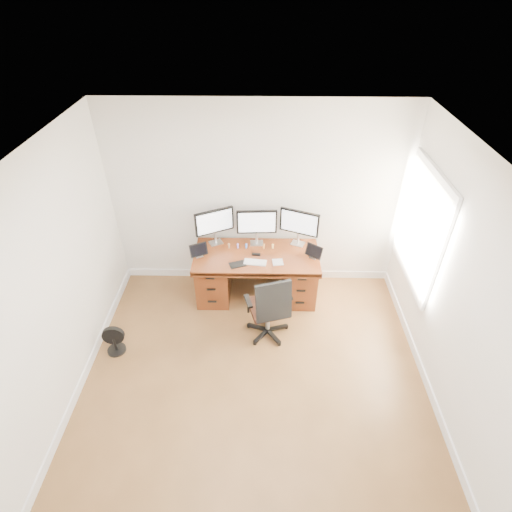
{
  "coord_description": "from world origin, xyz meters",
  "views": [
    {
      "loc": [
        0.08,
        -2.56,
        3.98
      ],
      "look_at": [
        0.0,
        1.5,
        0.95
      ],
      "focal_mm": 28.0,
      "sensor_mm": 36.0,
      "label": 1
    }
  ],
  "objects_px": {
    "floor_fan": "(114,340)",
    "monitor_center": "(257,223)",
    "office_chair": "(269,317)",
    "keyboard": "(255,262)",
    "desk": "(256,273)"
  },
  "relations": [
    {
      "from": "desk",
      "to": "keyboard",
      "type": "height_order",
      "value": "keyboard"
    },
    {
      "from": "office_chair",
      "to": "floor_fan",
      "type": "height_order",
      "value": "office_chair"
    },
    {
      "from": "desk",
      "to": "floor_fan",
      "type": "bearing_deg",
      "value": -147.95
    },
    {
      "from": "office_chair",
      "to": "keyboard",
      "type": "bearing_deg",
      "value": 91.2
    },
    {
      "from": "office_chair",
      "to": "floor_fan",
      "type": "bearing_deg",
      "value": 172.19
    },
    {
      "from": "desk",
      "to": "floor_fan",
      "type": "height_order",
      "value": "desk"
    },
    {
      "from": "desk",
      "to": "floor_fan",
      "type": "relative_size",
      "value": 4.33
    },
    {
      "from": "floor_fan",
      "to": "keyboard",
      "type": "distance_m",
      "value": 2.02
    },
    {
      "from": "office_chair",
      "to": "keyboard",
      "type": "distance_m",
      "value": 0.74
    },
    {
      "from": "desk",
      "to": "monitor_center",
      "type": "distance_m",
      "value": 0.72
    },
    {
      "from": "desk",
      "to": "monitor_center",
      "type": "relative_size",
      "value": 3.08
    },
    {
      "from": "floor_fan",
      "to": "monitor_center",
      "type": "relative_size",
      "value": 0.71
    },
    {
      "from": "floor_fan",
      "to": "monitor_center",
      "type": "height_order",
      "value": "monitor_center"
    },
    {
      "from": "office_chair",
      "to": "monitor_center",
      "type": "distance_m",
      "value": 1.29
    },
    {
      "from": "monitor_center",
      "to": "keyboard",
      "type": "bearing_deg",
      "value": -94.84
    }
  ]
}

